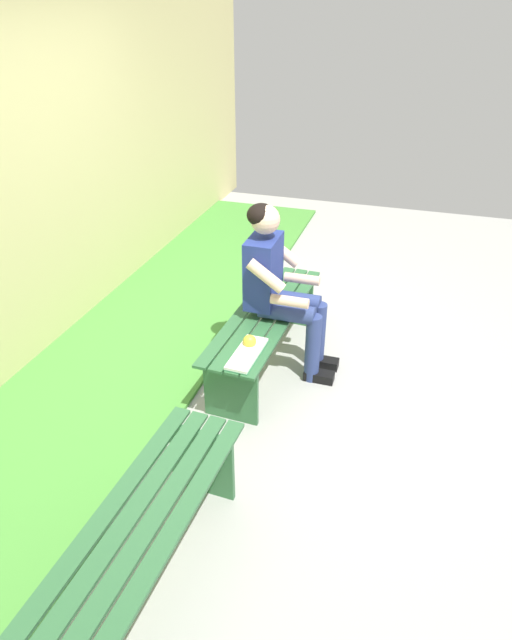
% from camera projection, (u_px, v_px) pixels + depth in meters
% --- Properties ---
extents(ground_plane, '(10.00, 7.00, 0.04)m').
position_uv_depth(ground_plane, '(381.00, 491.00, 3.18)').
color(ground_plane, '#9E9E99').
extents(grass_strip, '(9.00, 1.47, 0.03)m').
position_uv_depth(grass_strip, '(67.00, 415.00, 3.71)').
color(grass_strip, '#478C38').
rests_on(grass_strip, ground).
extents(bench_near, '(1.60, 0.49, 0.46)m').
position_uv_depth(bench_near, '(265.00, 326.00, 4.07)').
color(bench_near, '#2D6038').
rests_on(bench_near, ground).
extents(bench_far, '(1.62, 0.49, 0.46)m').
position_uv_depth(bench_far, '(136.00, 546.00, 2.44)').
color(bench_far, '#2D6038').
rests_on(bench_far, ground).
extents(person_seated, '(0.50, 0.69, 1.27)m').
position_uv_depth(person_seated, '(280.00, 284.00, 3.88)').
color(person_seated, navy).
rests_on(person_seated, ground).
extents(apple, '(0.09, 0.09, 0.09)m').
position_uv_depth(apple, '(250.00, 341.00, 3.59)').
color(apple, gold).
rests_on(apple, bench_near).
extents(book_open, '(0.42, 0.18, 0.02)m').
position_uv_depth(book_open, '(247.00, 354.00, 3.52)').
color(book_open, white).
rests_on(book_open, bench_near).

